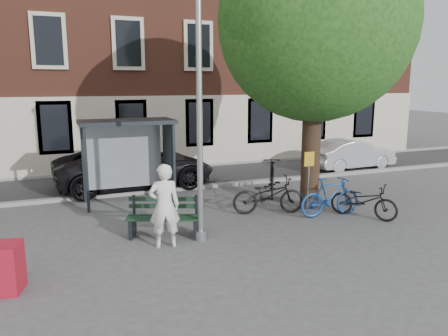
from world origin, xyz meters
name	(u,v)px	position (x,y,z in m)	size (l,w,h in m)	color
ground	(201,240)	(0.00, 0.00, 0.00)	(90.00, 90.00, 0.00)	#4C4C4F
road	(142,181)	(0.00, 7.00, 0.01)	(40.00, 4.00, 0.01)	#28282B
curb_near	(154,191)	(0.00, 5.00, 0.06)	(40.00, 0.25, 0.12)	gray
curb_far	(133,170)	(0.00, 9.00, 0.06)	(40.00, 0.25, 0.12)	gray
building_row	(112,14)	(0.00, 13.00, 7.00)	(30.00, 8.00, 14.00)	brown
lamppost	(200,125)	(0.00, 0.00, 2.78)	(0.28, 0.35, 6.11)	#9EA0A3
tree_right	(319,14)	(4.01, 1.38, 5.62)	(5.76, 5.60, 8.20)	black
bus_shelter	(140,142)	(-0.61, 4.11, 1.92)	(2.85, 1.45, 2.62)	#1E2328
painter	(164,206)	(-0.90, -0.11, 0.97)	(0.71, 0.47, 1.95)	white
bench	(164,219)	(-0.74, 0.61, 0.43)	(1.89, 1.20, 0.93)	#1E2328
bike_a	(268,195)	(2.52, 1.34, 0.54)	(0.72, 2.07, 1.09)	black
bike_b	(331,197)	(4.04, 0.48, 0.56)	(0.53, 1.88, 1.13)	navy
bike_c	(364,200)	(4.81, 0.00, 0.50)	(0.66, 1.89, 0.99)	black
bike_d	(272,178)	(3.60, 3.16, 0.62)	(0.58, 2.05, 1.23)	black
car_dark	(136,166)	(-0.42, 6.00, 0.79)	(2.61, 5.66, 1.57)	black
car_silver	(352,154)	(9.05, 6.00, 0.66)	(1.40, 4.01, 1.32)	#ABAEB2
notice_sign	(309,170)	(3.58, 0.93, 1.29)	(0.31, 0.04, 1.81)	#9EA0A3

